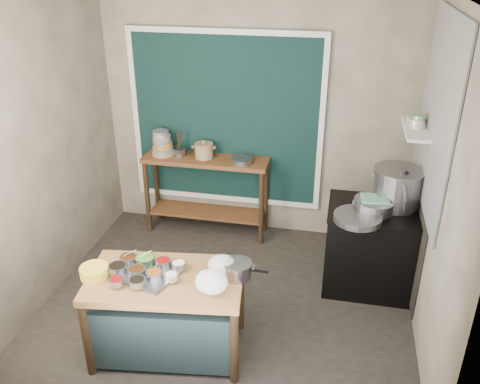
% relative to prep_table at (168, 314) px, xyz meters
% --- Properties ---
extents(floor, '(3.50, 3.00, 0.02)m').
position_rel_prep_table_xyz_m(floor, '(0.34, 0.75, -0.39)').
color(floor, '#2C2721').
rests_on(floor, ground).
extents(back_wall, '(3.50, 0.02, 2.80)m').
position_rel_prep_table_xyz_m(back_wall, '(0.34, 2.26, 1.02)').
color(back_wall, gray).
rests_on(back_wall, floor).
extents(left_wall, '(0.02, 3.00, 2.80)m').
position_rel_prep_table_xyz_m(left_wall, '(-1.42, 0.75, 1.02)').
color(left_wall, gray).
rests_on(left_wall, floor).
extents(right_wall, '(0.02, 3.00, 2.80)m').
position_rel_prep_table_xyz_m(right_wall, '(2.10, 0.75, 1.02)').
color(right_wall, gray).
rests_on(right_wall, floor).
extents(curtain_panel, '(2.10, 0.02, 1.90)m').
position_rel_prep_table_xyz_m(curtain_panel, '(-0.01, 2.22, 0.98)').
color(curtain_panel, black).
rests_on(curtain_panel, back_wall).
extents(curtain_frame, '(2.22, 0.03, 2.02)m').
position_rel_prep_table_xyz_m(curtain_frame, '(-0.01, 2.21, 0.98)').
color(curtain_frame, beige).
rests_on(curtain_frame, back_wall).
extents(tile_panel, '(0.02, 1.70, 1.70)m').
position_rel_prep_table_xyz_m(tile_panel, '(2.07, 1.30, 1.48)').
color(tile_panel, '#B2B2AA').
rests_on(tile_panel, right_wall).
extents(soot_patch, '(0.01, 1.30, 1.30)m').
position_rel_prep_table_xyz_m(soot_patch, '(2.08, 1.40, 0.32)').
color(soot_patch, black).
rests_on(soot_patch, right_wall).
extents(wall_shelf, '(0.22, 0.70, 0.03)m').
position_rel_prep_table_xyz_m(wall_shelf, '(1.97, 1.60, 1.23)').
color(wall_shelf, beige).
rests_on(wall_shelf, right_wall).
extents(prep_table, '(1.33, 0.88, 0.75)m').
position_rel_prep_table_xyz_m(prep_table, '(0.00, 0.00, 0.00)').
color(prep_table, brown).
rests_on(prep_table, floor).
extents(back_counter, '(1.45, 0.40, 0.95)m').
position_rel_prep_table_xyz_m(back_counter, '(-0.21, 2.03, 0.10)').
color(back_counter, brown).
rests_on(back_counter, floor).
extents(stove_block, '(0.90, 0.68, 0.85)m').
position_rel_prep_table_xyz_m(stove_block, '(1.69, 1.30, 0.05)').
color(stove_block, black).
rests_on(stove_block, floor).
extents(stove_top, '(0.92, 0.69, 0.03)m').
position_rel_prep_table_xyz_m(stove_top, '(1.69, 1.30, 0.49)').
color(stove_top, black).
rests_on(stove_top, stove_block).
extents(condiment_tray, '(0.58, 0.48, 0.02)m').
position_rel_prep_table_xyz_m(condiment_tray, '(-0.17, -0.01, 0.39)').
color(condiment_tray, gray).
rests_on(condiment_tray, prep_table).
extents(condiment_bowls, '(0.60, 0.45, 0.07)m').
position_rel_prep_table_xyz_m(condiment_bowls, '(-0.19, 0.01, 0.43)').
color(condiment_bowls, gray).
rests_on(condiment_bowls, condiment_tray).
extents(yellow_basin, '(0.29, 0.29, 0.09)m').
position_rel_prep_table_xyz_m(yellow_basin, '(-0.56, -0.10, 0.42)').
color(yellow_basin, gold).
rests_on(yellow_basin, prep_table).
extents(saucepan, '(0.25, 0.25, 0.13)m').
position_rel_prep_table_xyz_m(saucepan, '(0.57, 0.13, 0.44)').
color(saucepan, gray).
rests_on(saucepan, prep_table).
extents(plastic_bag_a, '(0.31, 0.28, 0.19)m').
position_rel_prep_table_xyz_m(plastic_bag_a, '(0.42, -0.11, 0.47)').
color(plastic_bag_a, white).
rests_on(plastic_bag_a, prep_table).
extents(plastic_bag_b, '(0.25, 0.21, 0.17)m').
position_rel_prep_table_xyz_m(plastic_bag_b, '(0.44, 0.14, 0.46)').
color(plastic_bag_b, white).
rests_on(plastic_bag_b, prep_table).
extents(bowl_stack, '(0.26, 0.26, 0.29)m').
position_rel_prep_table_xyz_m(bowl_stack, '(-0.73, 2.03, 0.70)').
color(bowl_stack, tan).
rests_on(bowl_stack, back_counter).
extents(utensil_cup, '(0.17, 0.17, 0.09)m').
position_rel_prep_table_xyz_m(utensil_cup, '(-0.52, 2.04, 0.62)').
color(utensil_cup, gray).
rests_on(utensil_cup, back_counter).
extents(ceramic_crock, '(0.24, 0.24, 0.15)m').
position_rel_prep_table_xyz_m(ceramic_crock, '(-0.23, 2.04, 0.65)').
color(ceramic_crock, olive).
rests_on(ceramic_crock, back_counter).
extents(wide_bowl, '(0.31, 0.31, 0.06)m').
position_rel_prep_table_xyz_m(wide_bowl, '(0.23, 1.97, 0.60)').
color(wide_bowl, gray).
rests_on(wide_bowl, back_counter).
extents(stock_pot, '(0.52, 0.52, 0.38)m').
position_rel_prep_table_xyz_m(stock_pot, '(1.86, 1.41, 0.69)').
color(stock_pot, gray).
rests_on(stock_pot, stove_top).
extents(pot_lid, '(0.14, 0.41, 0.40)m').
position_rel_prep_table_xyz_m(pot_lid, '(1.89, 1.32, 0.70)').
color(pot_lid, gray).
rests_on(pot_lid, stove_top).
extents(steamer, '(0.47, 0.47, 0.13)m').
position_rel_prep_table_xyz_m(steamer, '(1.65, 1.23, 0.57)').
color(steamer, gray).
rests_on(steamer, stove_top).
extents(green_cloth, '(0.27, 0.22, 0.02)m').
position_rel_prep_table_xyz_m(green_cloth, '(1.65, 1.23, 0.64)').
color(green_cloth, '#66A585').
rests_on(green_cloth, steamer).
extents(shallow_pan, '(0.54, 0.54, 0.06)m').
position_rel_prep_table_xyz_m(shallow_pan, '(1.50, 1.02, 0.53)').
color(shallow_pan, gray).
rests_on(shallow_pan, stove_top).
extents(shelf_bowl_stack, '(0.15, 0.15, 0.12)m').
position_rel_prep_table_xyz_m(shelf_bowl_stack, '(1.97, 1.61, 1.30)').
color(shelf_bowl_stack, silver).
rests_on(shelf_bowl_stack, wall_shelf).
extents(shelf_bowl_green, '(0.19, 0.19, 0.06)m').
position_rel_prep_table_xyz_m(shelf_bowl_green, '(1.97, 1.77, 1.27)').
color(shelf_bowl_green, gray).
rests_on(shelf_bowl_green, wall_shelf).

